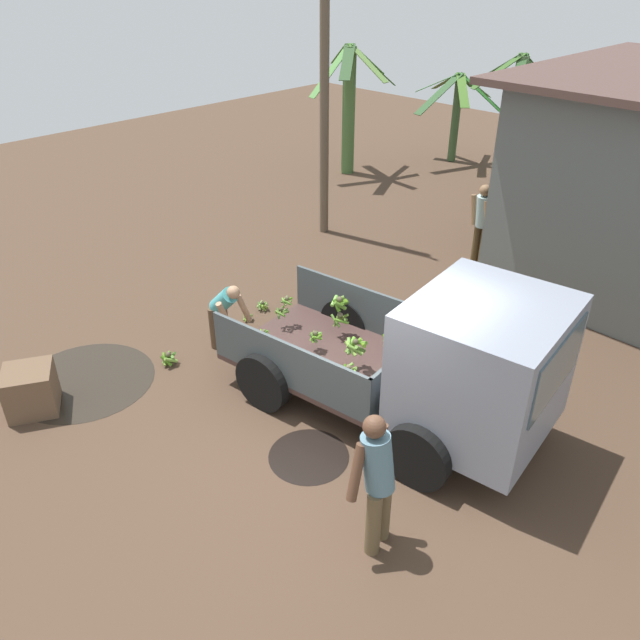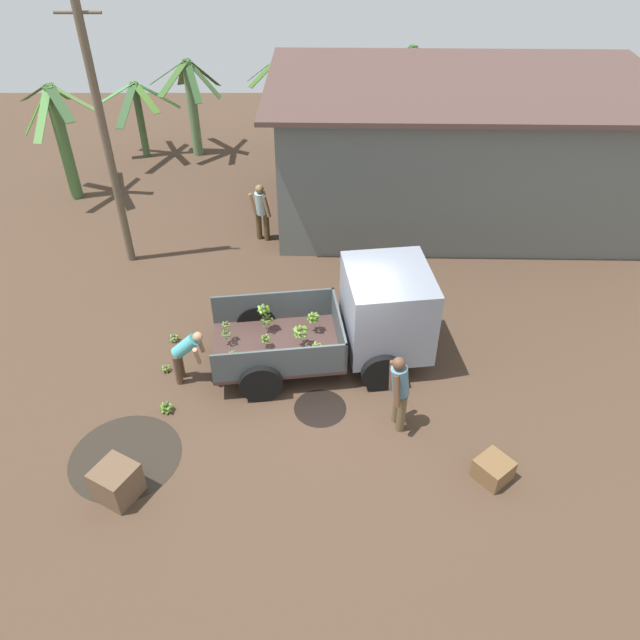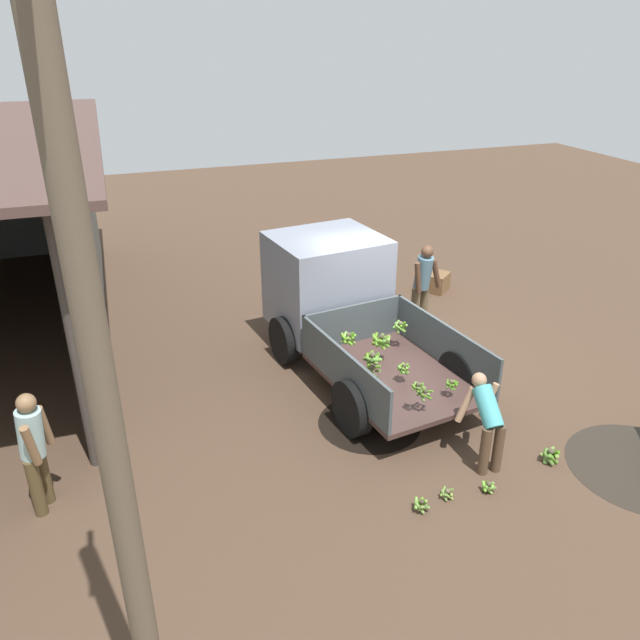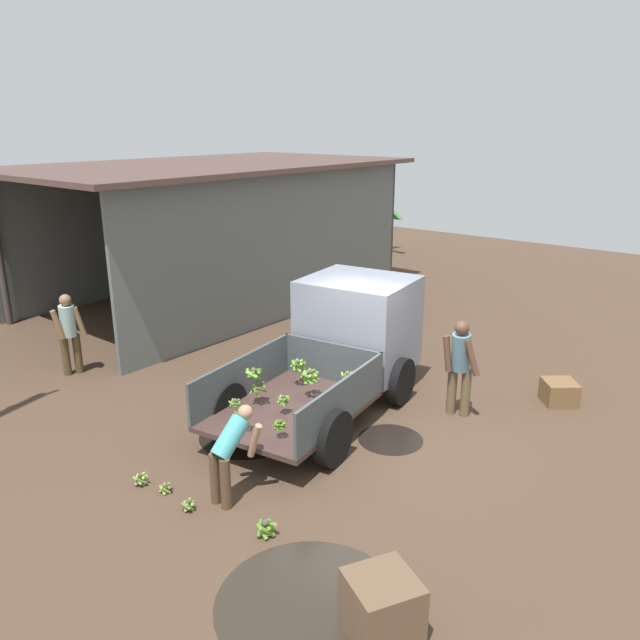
# 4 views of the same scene
# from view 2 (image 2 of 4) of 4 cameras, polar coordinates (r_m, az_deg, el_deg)

# --- Properties ---
(ground) EXTENTS (36.00, 36.00, 0.00)m
(ground) POSITION_cam_2_polar(r_m,az_deg,el_deg) (12.93, 0.91, -5.79)
(ground) COLOR #4B3728
(mud_patch_0) EXTENTS (1.04, 1.04, 0.01)m
(mud_patch_0) POSITION_cam_2_polar(r_m,az_deg,el_deg) (12.43, 0.01, -8.06)
(mud_patch_0) COLOR black
(mud_patch_0) RESTS_ON ground
(mud_patch_1) EXTENTS (1.57, 1.57, 0.01)m
(mud_patch_1) POSITION_cam_2_polar(r_m,az_deg,el_deg) (13.86, -5.37, -2.36)
(mud_patch_1) COLOR black
(mud_patch_1) RESTS_ON ground
(mud_patch_2) EXTENTS (2.04, 2.04, 0.01)m
(mud_patch_2) POSITION_cam_2_polar(r_m,az_deg,el_deg) (12.16, -17.35, -11.84)
(mud_patch_2) COLOR #2D261E
(mud_patch_2) RESTS_ON ground
(cargo_truck) EXTENTS (4.66, 2.60, 2.13)m
(cargo_truck) POSITION_cam_2_polar(r_m,az_deg,el_deg) (12.87, 4.56, 0.47)
(cargo_truck) COLOR #442F2B
(cargo_truck) RESTS_ON ground
(warehouse_shed) EXTENTS (10.76, 6.35, 3.80)m
(warehouse_shed) POSITION_cam_2_polar(r_m,az_deg,el_deg) (18.40, 14.48, 17.14)
(warehouse_shed) COLOR slate
(warehouse_shed) RESTS_ON ground
(utility_pole) EXTENTS (0.99, 0.20, 6.47)m
(utility_pole) POSITION_cam_2_polar(r_m,az_deg,el_deg) (15.94, -19.00, 15.31)
(utility_pole) COLOR brown
(utility_pole) RESTS_ON ground
(banana_palm_0) EXTENTS (2.36, 2.56, 3.22)m
(banana_palm_0) POSITION_cam_2_polar(r_m,az_deg,el_deg) (22.51, -3.44, 19.35)
(banana_palm_0) COLOR #5B6843
(banana_palm_0) RESTS_ON ground
(banana_palm_1) EXTENTS (2.35, 2.46, 3.21)m
(banana_palm_1) POSITION_cam_2_polar(r_m,az_deg,el_deg) (22.48, -11.60, 18.67)
(banana_palm_1) COLOR #5E8251
(banana_palm_1) RESTS_ON ground
(banana_palm_2) EXTENTS (2.47, 2.77, 3.44)m
(banana_palm_2) POSITION_cam_2_polar(r_m,az_deg,el_deg) (20.46, -22.45, 14.99)
(banana_palm_2) COLOR #49713A
(banana_palm_2) RESTS_ON ground
(banana_palm_3) EXTENTS (2.63, 2.77, 2.53)m
(banana_palm_3) POSITION_cam_2_polar(r_m,az_deg,el_deg) (22.81, -16.19, 17.58)
(banana_palm_3) COLOR #405E36
(banana_palm_3) RESTS_ON ground
(banana_palm_4) EXTENTS (2.14, 3.01, 3.01)m
(banana_palm_4) POSITION_cam_2_polar(r_m,az_deg,el_deg) (24.57, 8.25, 20.48)
(banana_palm_4) COLOR #465A36
(banana_palm_4) RESTS_ON ground
(person_foreground_visitor) EXTENTS (0.46, 0.68, 1.72)m
(person_foreground_visitor) POSITION_cam_2_polar(r_m,az_deg,el_deg) (11.53, 7.24, -6.31)
(person_foreground_visitor) COLOR brown
(person_foreground_visitor) RESTS_ON ground
(person_worker_loading) EXTENTS (0.68, 0.63, 1.27)m
(person_worker_loading) POSITION_cam_2_polar(r_m,az_deg,el_deg) (12.80, -12.17, -2.94)
(person_worker_loading) COLOR brown
(person_worker_loading) RESTS_ON ground
(person_bystander_near_shed) EXTENTS (0.63, 0.45, 1.66)m
(person_bystander_near_shed) POSITION_cam_2_polar(r_m,az_deg,el_deg) (17.13, -5.40, 10.00)
(person_bystander_near_shed) COLOR #4F3E23
(person_bystander_near_shed) RESTS_ON ground
(banana_bunch_on_ground_0) EXTENTS (0.19, 0.19, 0.16)m
(banana_bunch_on_ground_0) POSITION_cam_2_polar(r_m,az_deg,el_deg) (13.53, -13.90, -4.30)
(banana_bunch_on_ground_0) COLOR brown
(banana_bunch_on_ground_0) RESTS_ON ground
(banana_bunch_on_ground_1) EXTENTS (0.19, 0.21, 0.15)m
(banana_bunch_on_ground_1) POSITION_cam_2_polar(r_m,az_deg,el_deg) (13.92, -13.15, -2.74)
(banana_bunch_on_ground_1) COLOR brown
(banana_bunch_on_ground_1) RESTS_ON ground
(banana_bunch_on_ground_2) EXTENTS (0.26, 0.26, 0.23)m
(banana_bunch_on_ground_2) POSITION_cam_2_polar(r_m,az_deg,el_deg) (12.65, -13.89, -7.73)
(banana_bunch_on_ground_2) COLOR #4E4733
(banana_bunch_on_ground_2) RESTS_ON ground
(banana_bunch_on_ground_3) EXTENTS (0.22, 0.22, 0.18)m
(banana_bunch_on_ground_3) POSITION_cam_2_polar(r_m,az_deg,el_deg) (14.24, -13.20, -1.57)
(banana_bunch_on_ground_3) COLOR #403929
(banana_bunch_on_ground_3) RESTS_ON ground
(wooden_crate_0) EXTENTS (0.88, 0.88, 0.65)m
(wooden_crate_0) POSITION_cam_2_polar(r_m,az_deg,el_deg) (11.41, -18.09, -13.91)
(wooden_crate_0) COLOR brown
(wooden_crate_0) RESTS_ON ground
(wooden_crate_1) EXTENTS (0.78, 0.78, 0.41)m
(wooden_crate_1) POSITION_cam_2_polar(r_m,az_deg,el_deg) (11.59, 15.56, -13.03)
(wooden_crate_1) COLOR brown
(wooden_crate_1) RESTS_ON ground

